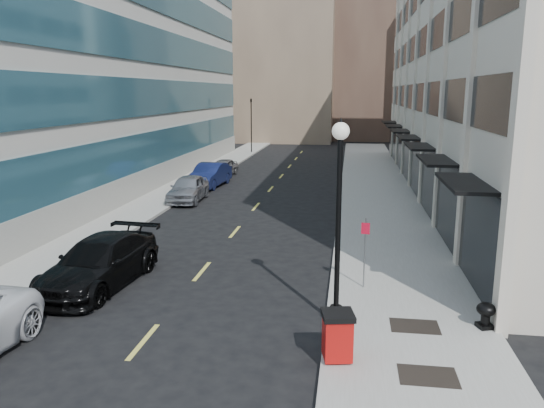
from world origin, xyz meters
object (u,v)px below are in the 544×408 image
(trash_bin, at_px, (337,334))
(sign_post, at_px, (365,243))
(car_silver_sedan, at_px, (188,188))
(car_blue_sedan, at_px, (210,175))
(car_black_pickup, at_px, (100,262))
(urn_planter, at_px, (486,313))
(car_grey_sedan, at_px, (223,168))
(lamppost, at_px, (339,204))
(traffic_signal, at_px, (251,102))

(trash_bin, relative_size, sign_post, 0.52)
(car_silver_sedan, xyz_separation_m, car_blue_sedan, (-0.02, 5.39, 0.03))
(car_black_pickup, relative_size, urn_planter, 7.77)
(car_blue_sedan, relative_size, car_grey_sedan, 1.26)
(car_blue_sedan, height_order, car_grey_sedan, car_blue_sedan)
(lamppost, bearing_deg, traffic_signal, 103.79)
(traffic_signal, height_order, trash_bin, traffic_signal)
(urn_planter, bearing_deg, trash_bin, -149.29)
(car_black_pickup, bearing_deg, car_grey_sedan, 98.69)
(car_black_pickup, xyz_separation_m, urn_planter, (12.80, -2.00, -0.25))
(car_grey_sedan, height_order, urn_planter, car_grey_sedan)
(car_black_pickup, bearing_deg, car_silver_sedan, 100.27)
(car_blue_sedan, bearing_deg, car_grey_sedan, 97.56)
(car_grey_sedan, distance_m, sign_post, 26.95)
(car_blue_sedan, xyz_separation_m, trash_bin, (9.99, -24.88, -0.02))
(car_grey_sedan, xyz_separation_m, sign_post, (10.98, -24.59, 1.04))
(traffic_signal, bearing_deg, urn_planter, -71.06)
(car_silver_sedan, bearing_deg, traffic_signal, 89.59)
(traffic_signal, relative_size, lamppost, 1.16)
(car_silver_sedan, distance_m, trash_bin, 21.89)
(lamppost, relative_size, sign_post, 2.42)
(car_grey_sedan, distance_m, urn_planter, 30.95)
(sign_post, bearing_deg, traffic_signal, 111.64)
(traffic_signal, relative_size, car_black_pickup, 1.18)
(car_silver_sedan, relative_size, car_blue_sedan, 0.94)
(sign_post, bearing_deg, car_silver_sedan, 132.93)
(car_blue_sedan, bearing_deg, sign_post, -56.07)
(car_silver_sedan, xyz_separation_m, sign_post, (10.74, -14.19, 0.91))
(urn_planter, bearing_deg, car_silver_sedan, 129.80)
(car_blue_sedan, xyz_separation_m, sign_post, (10.77, -19.58, 0.89))
(car_black_pickup, relative_size, lamppost, 0.99)
(traffic_signal, bearing_deg, car_silver_sedan, -88.01)
(trash_bin, bearing_deg, urn_planter, 19.85)
(car_silver_sedan, distance_m, car_blue_sedan, 5.39)
(car_grey_sedan, bearing_deg, traffic_signal, 98.14)
(trash_bin, xyz_separation_m, sign_post, (0.78, 5.30, 0.90))
(traffic_signal, bearing_deg, car_blue_sedan, -87.58)
(trash_bin, relative_size, lamppost, 0.21)
(lamppost, distance_m, urn_planter, 5.28)
(traffic_signal, distance_m, car_silver_sedan, 27.45)
(traffic_signal, distance_m, car_black_pickup, 42.34)
(car_grey_sedan, xyz_separation_m, lamppost, (10.10, -27.40, 2.98))
(car_silver_sedan, bearing_deg, urn_planter, -52.60)
(trash_bin, distance_m, lamppost, 3.78)
(car_grey_sedan, distance_m, lamppost, 29.36)
(traffic_signal, relative_size, car_grey_sedan, 1.69)
(trash_bin, bearing_deg, car_grey_sedan, 97.98)
(car_black_pickup, bearing_deg, urn_planter, -3.80)
(traffic_signal, relative_size, urn_planter, 9.14)
(traffic_signal, height_order, lamppost, traffic_signal)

